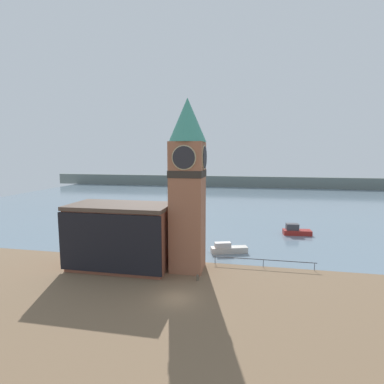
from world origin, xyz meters
TOP-DOWN VIEW (x-y plane):
  - ground_plane at (0.00, 0.00)m, footprint 160.00×160.00m
  - water at (0.00, 71.32)m, footprint 160.00×120.00m
  - far_shoreline at (0.00, 111.32)m, footprint 180.00×3.00m
  - pier_railing at (9.56, 11.07)m, footprint 13.88×0.08m
  - clock_tower at (-0.47, 8.41)m, footprint 4.84×4.84m
  - pier_building at (-9.67, 7.51)m, footprint 13.69×7.24m
  - boat_near at (4.34, 16.08)m, footprint 5.89×3.11m
  - boat_far at (16.34, 29.31)m, footprint 5.33×2.55m
  - mooring_bollard_near at (1.47, 5.03)m, footprint 0.34×0.34m

SIDE VIEW (x-z plane):
  - water at x=0.00m, z-range 0.00..0.00m
  - ground_plane at x=0.00m, z-range 0.00..0.00m
  - mooring_bollard_near at x=1.47m, z-range 0.03..0.79m
  - boat_near at x=4.34m, z-range -0.21..1.50m
  - boat_far at x=16.34m, z-range -0.30..1.83m
  - pier_railing at x=9.56m, z-range 0.43..1.52m
  - far_shoreline at x=0.00m, z-range 0.00..5.00m
  - pier_building at x=-9.67m, z-range 0.02..8.72m
  - clock_tower at x=-0.47m, z-range 0.69..23.14m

